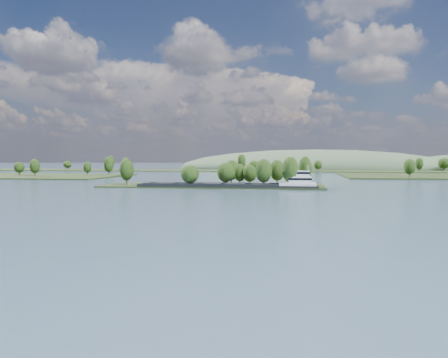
# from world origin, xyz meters

# --- Properties ---
(ground) EXTENTS (1800.00, 1800.00, 0.00)m
(ground) POSITION_xyz_m (0.00, 120.00, 0.00)
(ground) COLOR #3C5169
(ground) RESTS_ON ground
(tree_island) EXTENTS (100.00, 30.75, 14.39)m
(tree_island) POSITION_xyz_m (7.05, 178.91, 3.95)
(tree_island) COLOR black
(tree_island) RESTS_ON ground
(back_shoreline) EXTENTS (900.00, 60.00, 16.70)m
(back_shoreline) POSITION_xyz_m (7.33, 399.80, 0.68)
(back_shoreline) COLOR black
(back_shoreline) RESTS_ON ground
(hill_west) EXTENTS (320.00, 160.00, 44.00)m
(hill_west) POSITION_xyz_m (60.00, 500.00, 0.00)
(hill_west) COLOR #3B5037
(hill_west) RESTS_ON ground
(cargo_barge) EXTENTS (77.24, 9.84, 10.44)m
(cargo_barge) POSITION_xyz_m (13.75, 170.02, 1.32)
(cargo_barge) COLOR black
(cargo_barge) RESTS_ON ground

